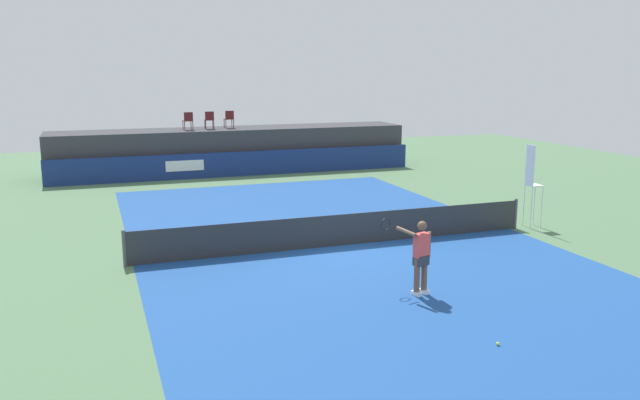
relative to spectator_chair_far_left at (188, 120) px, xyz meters
name	(u,v)px	position (x,y,z in m)	size (l,w,h in m)	color
ground_plane	(309,223)	(2.24, -11.98, -2.69)	(48.00, 48.00, 0.00)	#4C704C
court_inner	(341,245)	(2.24, -14.98, -2.69)	(12.00, 22.00, 0.00)	#1C478C
sponsor_wall	(240,164)	(2.23, -1.48, -2.09)	(18.00, 0.22, 1.20)	navy
spectator_platform	(232,149)	(2.24, 0.32, -1.59)	(18.00, 2.80, 2.20)	#38383D
spectator_chair_far_left	(188,120)	(0.00, 0.00, 0.00)	(0.47, 0.47, 0.89)	#561919
spectator_chair_left	(209,119)	(1.09, 0.18, 0.00)	(0.47, 0.47, 0.89)	#561919
spectator_chair_center	(229,118)	(2.14, 0.39, 0.00)	(0.45, 0.45, 0.89)	#561919
umpire_chair	(532,180)	(9.00, -14.97, -1.11)	(0.45, 0.45, 2.76)	white
tennis_net	(341,230)	(2.24, -14.98, -2.22)	(12.40, 0.02, 0.95)	#2D2D2D
net_post_near	(124,248)	(-3.96, -14.98, -2.19)	(0.10, 0.10, 1.00)	#4C4C51
net_post_far	(516,214)	(8.44, -14.98, -2.19)	(0.10, 0.10, 1.00)	#4C4C51
tennis_player	(420,255)	(2.42, -19.55, -1.73)	(0.94, 1.10, 1.77)	white
tennis_ball	(498,344)	(2.47, -22.61, -2.66)	(0.07, 0.07, 0.07)	#D8EA33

